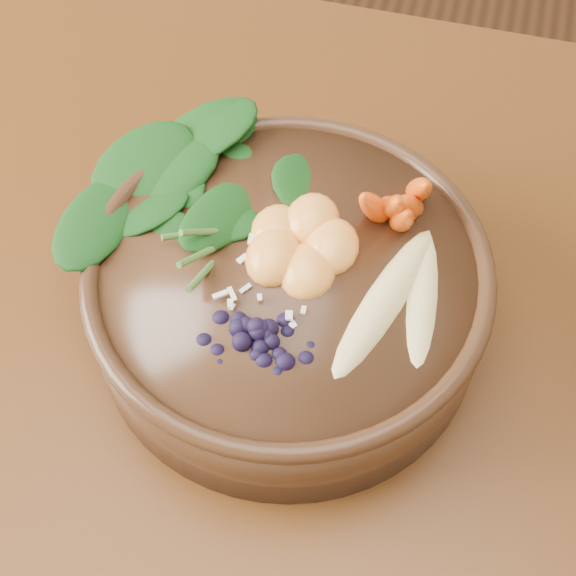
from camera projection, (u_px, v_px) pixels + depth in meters
name	position (u px, v px, depth m)	size (l,w,h in m)	color
dining_table	(154.00, 410.00, 0.68)	(1.60, 0.90, 0.75)	#331C0C
stoneware_bowl	(288.00, 296.00, 0.59)	(0.29, 0.29, 0.08)	#3D2313
kale_heap	(262.00, 166.00, 0.58)	(0.19, 0.17, 0.04)	#124012
carrot_cluster	(400.00, 171.00, 0.55)	(0.06, 0.06, 0.08)	#FE5914
banana_halves	(406.00, 287.00, 0.53)	(0.08, 0.16, 0.03)	#E0CC84
mandarin_cluster	(301.00, 233.00, 0.55)	(0.08, 0.09, 0.03)	#FE9B3B
blueberry_pile	(257.00, 319.00, 0.51)	(0.13, 0.10, 0.04)	black
coconut_flakes	(280.00, 285.00, 0.54)	(0.09, 0.07, 0.01)	white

